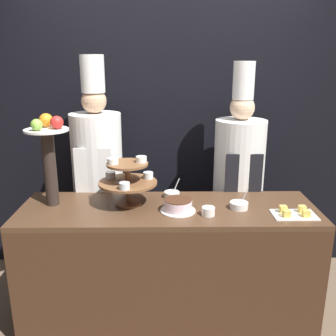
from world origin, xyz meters
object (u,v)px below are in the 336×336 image
fruit_pedestal (49,150)px  serving_bowl_near (239,205)px  cake_round (178,206)px  chef_left (98,169)px  chef_center_left (239,174)px  serving_bowl_far (172,194)px  cup_white (208,211)px  tiered_stand (128,179)px  cake_square_tray (294,213)px

fruit_pedestal → serving_bowl_near: bearing=-4.3°
cake_round → chef_left: bearing=138.0°
chef_center_left → serving_bowl_near: bearing=-100.2°
fruit_pedestal → serving_bowl_far: 0.91m
fruit_pedestal → chef_center_left: chef_center_left is taller
fruit_pedestal → serving_bowl_far: size_ratio=4.27×
cake_round → serving_bowl_far: bearing=97.7°
cup_white → chef_left: bearing=142.4°
cup_white → chef_left: (-0.81, 0.63, 0.10)m
tiered_stand → serving_bowl_far: bearing=24.1°
cup_white → cake_square_tray: 0.56m
serving_bowl_far → cup_white: bearing=-55.0°
fruit_pedestal → chef_left: 0.55m
cup_white → serving_bowl_near: 0.25m
serving_bowl_near → chef_center_left: 0.53m
tiered_stand → serving_bowl_far: (0.30, 0.14, -0.17)m
tiered_stand → serving_bowl_near: tiered_stand is taller
cup_white → chef_center_left: (0.31, 0.63, 0.06)m
cup_white → serving_bowl_near: (0.22, 0.11, -0.00)m
serving_bowl_far → chef_left: (-0.59, 0.30, 0.10)m
serving_bowl_far → chef_center_left: 0.62m
serving_bowl_near → chef_center_left: size_ratio=0.08×
chef_left → fruit_pedestal: bearing=-119.7°
cup_white → cake_square_tray: size_ratio=0.31×
fruit_pedestal → cake_round: fruit_pedestal is taller
tiered_stand → cake_square_tray: bearing=-10.2°
chef_left → serving_bowl_far: bearing=-27.3°
chef_center_left → chef_left: bearing=180.0°
chef_center_left → serving_bowl_far: bearing=-150.8°
tiered_stand → cake_square_tray: 1.12m
cake_round → chef_center_left: (0.51, 0.56, 0.04)m
cake_square_tray → serving_bowl_far: 0.85m
cup_white → chef_center_left: chef_center_left is taller
serving_bowl_far → chef_center_left: size_ratio=0.08×
fruit_pedestal → serving_bowl_near: size_ratio=4.20×
cup_white → cake_square_tray: bearing=-0.7°
cake_square_tray → chef_center_left: size_ratio=0.15×
serving_bowl_near → chef_left: chef_left is taller
fruit_pedestal → cake_round: (0.86, -0.14, -0.35)m
tiered_stand → chef_left: bearing=122.8°
fruit_pedestal → cake_round: 0.94m
fruit_pedestal → chef_left: (0.24, 0.42, -0.26)m
cup_white → tiered_stand: bearing=160.4°
tiered_stand → chef_center_left: size_ratio=0.22×
tiered_stand → cup_white: bearing=-19.6°
cake_round → serving_bowl_far: (-0.03, 0.26, -0.02)m
cake_round → serving_bowl_far: 0.26m
cake_round → cake_square_tray: (0.75, -0.08, -0.02)m
tiered_stand → chef_center_left: 0.96m
cake_round → serving_bowl_near: bearing=5.6°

